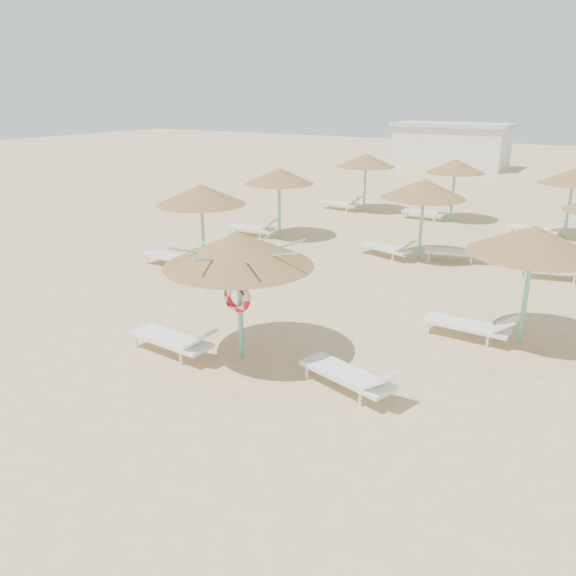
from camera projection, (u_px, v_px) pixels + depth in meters
The scene contains 6 objects.
ground at pixel (247, 368), 11.55m from camera, with size 120.00×120.00×0.00m, color #DABB85.
main_palapa at pixel (239, 250), 11.23m from camera, with size 3.06×3.06×2.74m.
lounger_main_a at pixel (175, 340), 11.98m from camera, with size 2.16×0.79×0.77m.
lounger_main_b at pixel (352, 376), 10.46m from camera, with size 2.17×1.18×0.76m.
palapa_field at pixel (475, 194), 17.72m from camera, with size 19.52×14.80×2.72m.
service_hut at pixel (451, 145), 42.17m from camera, with size 8.40×4.40×3.25m.
Camera 1 is at (6.12, -8.41, 5.34)m, focal length 35.00 mm.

